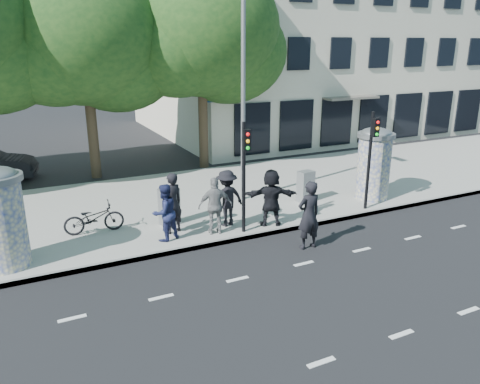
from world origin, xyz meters
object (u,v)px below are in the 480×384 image
ad_column_right (374,162)px  man_road (309,215)px  street_lamp (244,71)px  ad_column_left (0,216)px  ped_b (172,203)px  cabinet_right (306,187)px  bicycle (94,218)px  traffic_pole_near (245,167)px  traffic_pole_far (371,151)px  ped_f (271,197)px  cabinet_left (169,206)px  ped_e (215,206)px  ped_c (165,212)px  ped_d (227,198)px

ad_column_right → man_road: size_ratio=1.30×
ad_column_right → street_lamp: (-4.40, 1.93, 3.26)m
ad_column_left → ped_b: (4.63, 0.25, -0.44)m
ad_column_right → cabinet_right: 2.72m
street_lamp → bicycle: street_lamp is taller
traffic_pole_near → bicycle: bearing=154.2°
traffic_pole_far → bicycle: size_ratio=1.90×
ped_f → cabinet_left: ped_f is taller
bicycle → man_road: bearing=-119.9°
traffic_pole_near → ped_f: size_ratio=1.84×
traffic_pole_far → ped_e: traffic_pole_far is taller
street_lamp → ped_b: 5.35m
ad_column_left → cabinet_left: bearing=11.3°
traffic_pole_near → cabinet_left: (-1.86, 1.65, -1.48)m
ped_e → ped_f: size_ratio=0.96×
ped_b → man_road: bearing=124.8°
ped_c → cabinet_left: 1.27m
ad_column_right → street_lamp: size_ratio=0.33×
ped_b → cabinet_right: ped_b is taller
ad_column_left → ad_column_right: 12.40m
ad_column_left → ped_f: ad_column_left is taller
man_road → cabinet_left: bearing=-47.3°
bicycle → cabinet_left: bearing=-95.5°
ped_c → ped_f: size_ratio=0.93×
ped_f → cabinet_right: size_ratio=1.60×
cabinet_left → ad_column_left: bearing=175.9°
traffic_pole_far → ped_d: size_ratio=1.88×
ped_c → man_road: man_road is taller
ad_column_right → cabinet_right: (-2.49, 0.71, -0.81)m
ad_column_left → street_lamp: 8.90m
ad_column_right → ped_e: size_ratio=1.49×
traffic_pole_far → ad_column_left: bearing=176.5°
man_road → ped_f: bearing=-83.2°
ped_c → street_lamp: bearing=-169.2°
ad_column_right → traffic_pole_far: 1.52m
traffic_pole_near → cabinet_left: bearing=138.3°
bicycle → ped_e: bearing=-113.8°
ped_c → traffic_pole_far: bearing=154.9°
traffic_pole_far → ped_f: traffic_pole_far is taller
man_road → cabinet_left: size_ratio=1.68×
ped_e → traffic_pole_far: bearing=-170.5°
ped_b → ped_f: bearing=147.7°
ped_f → street_lamp: bearing=-76.4°
ped_f → man_road: size_ratio=0.91×
street_lamp → ped_d: size_ratio=4.42×
ped_b → traffic_pole_near: bearing=136.6°
ped_c → ped_f: bearing=153.2°
man_road → traffic_pole_far: bearing=-157.9°
ad_column_right → man_road: (-4.52, -2.46, -0.52)m
ped_b → bicycle: 2.45m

